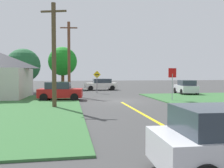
% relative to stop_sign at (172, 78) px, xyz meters
% --- Properties ---
extents(ground_plane, '(120.00, 120.00, 0.00)m').
position_rel_stop_sign_xyz_m(ground_plane, '(-4.51, 0.76, -2.02)').
color(ground_plane, '#3F3F3F').
extents(lane_stripe_center, '(0.20, 14.00, 0.01)m').
position_rel_stop_sign_xyz_m(lane_stripe_center, '(-4.51, -7.24, -2.01)').
color(lane_stripe_center, yellow).
rests_on(lane_stripe_center, ground).
extents(stop_sign, '(0.79, 0.23, 2.83)m').
position_rel_stop_sign_xyz_m(stop_sign, '(0.00, 0.00, 0.00)').
color(stop_sign, '#9EA0A8').
rests_on(stop_sign, ground).
extents(car_approaching_junction, '(4.60, 2.31, 1.62)m').
position_rel_stop_sign_xyz_m(car_approaching_junction, '(-4.33, 15.09, -1.21)').
color(car_approaching_junction, white).
rests_on(car_approaching_junction, ground).
extents(parked_car_near_building, '(3.99, 2.25, 1.62)m').
position_rel_stop_sign_xyz_m(parked_car_near_building, '(-9.59, 2.24, -1.21)').
color(parked_car_near_building, red).
rests_on(parked_car_near_building, ground).
extents(car_on_crossroad, '(2.42, 4.20, 1.62)m').
position_rel_stop_sign_xyz_m(car_on_crossroad, '(4.37, 6.27, -1.21)').
color(car_on_crossroad, silver).
rests_on(car_on_crossroad, ground).
extents(utility_pole_near, '(1.76, 0.63, 7.19)m').
position_rel_stop_sign_xyz_m(utility_pole_near, '(-9.77, -2.64, 1.70)').
color(utility_pole_near, brown).
rests_on(utility_pole_near, ground).
extents(utility_pole_mid, '(1.80, 0.32, 7.79)m').
position_rel_stop_sign_xyz_m(utility_pole_mid, '(-8.80, 6.41, 2.00)').
color(utility_pole_mid, brown).
rests_on(utility_pole_mid, ground).
extents(direction_sign, '(0.91, 0.08, 2.70)m').
position_rel_stop_sign_xyz_m(direction_sign, '(-5.51, 9.43, -0.33)').
color(direction_sign, slate).
rests_on(direction_sign, ground).
extents(oak_tree_left, '(4.13, 4.13, 5.43)m').
position_rel_stop_sign_xyz_m(oak_tree_left, '(-14.38, 11.78, 1.34)').
color(oak_tree_left, brown).
rests_on(oak_tree_left, ground).
extents(pine_tree_center, '(4.32, 4.32, 6.37)m').
position_rel_stop_sign_xyz_m(pine_tree_center, '(-9.81, 17.95, 2.18)').
color(pine_tree_center, brown).
rests_on(pine_tree_center, ground).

